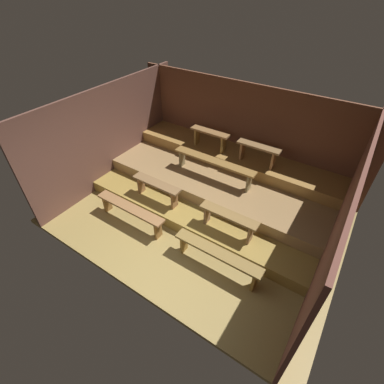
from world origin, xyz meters
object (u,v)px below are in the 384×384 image
object	(u,v)px
bench_floor_left	(130,210)
bench_middle_center	(214,163)
bench_lower_right	(229,218)
bench_floor_right	(218,255)
bench_upper_right	(258,150)
bench_upper_left	(210,135)
bench_lower_left	(157,187)

from	to	relation	value
bench_floor_left	bench_middle_center	world-z (taller)	bench_middle_center
bench_lower_right	bench_middle_center	size ratio (longest dim) A/B	0.59
bench_lower_right	bench_middle_center	world-z (taller)	bench_middle_center
bench_floor_left	bench_floor_right	bearing A→B (deg)	0.00
bench_floor_right	bench_upper_right	bearing A→B (deg)	99.63
bench_lower_right	bench_upper_left	xyz separation A→B (m)	(-1.55, 1.85, 0.54)
bench_upper_left	bench_lower_left	bearing A→B (deg)	-97.96
bench_lower_left	bench_upper_right	bearing A→B (deg)	50.00
bench_lower_left	bench_lower_right	xyz separation A→B (m)	(1.81, 0.00, 0.00)
bench_floor_left	bench_upper_left	size ratio (longest dim) A/B	1.72
bench_floor_right	bench_upper_right	world-z (taller)	bench_upper_right
bench_middle_center	bench_upper_left	xyz separation A→B (m)	(-0.55, 0.73, 0.24)
bench_floor_right	bench_lower_right	distance (m)	0.78
bench_upper_left	bench_upper_right	world-z (taller)	same
bench_lower_left	bench_middle_center	bearing A→B (deg)	54.33
bench_lower_left	bench_upper_left	xyz separation A→B (m)	(0.26, 1.85, 0.54)
bench_lower_right	bench_floor_right	bearing A→B (deg)	-76.11
bench_upper_right	bench_upper_left	bearing A→B (deg)	180.00
bench_floor_left	bench_lower_left	distance (m)	0.78
bench_upper_left	bench_upper_right	size ratio (longest dim) A/B	1.00
bench_middle_center	bench_upper_right	xyz separation A→B (m)	(0.75, 0.73, 0.24)
bench_floor_right	bench_lower_right	xyz separation A→B (m)	(-0.18, 0.71, 0.25)
bench_floor_right	bench_floor_left	bearing A→B (deg)	180.00
bench_floor_right	bench_upper_left	size ratio (longest dim) A/B	1.72
bench_middle_center	bench_upper_left	size ratio (longest dim) A/B	2.01
bench_lower_right	bench_upper_right	distance (m)	1.95
bench_lower_left	bench_floor_right	bearing A→B (deg)	-19.76
bench_middle_center	bench_upper_right	distance (m)	1.07
bench_floor_right	bench_middle_center	bearing A→B (deg)	122.73
bench_floor_left	bench_lower_right	xyz separation A→B (m)	(1.99, 0.71, 0.25)
bench_upper_left	bench_floor_right	bearing A→B (deg)	-56.01
bench_lower_right	bench_middle_center	xyz separation A→B (m)	(-1.01, 1.12, 0.30)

